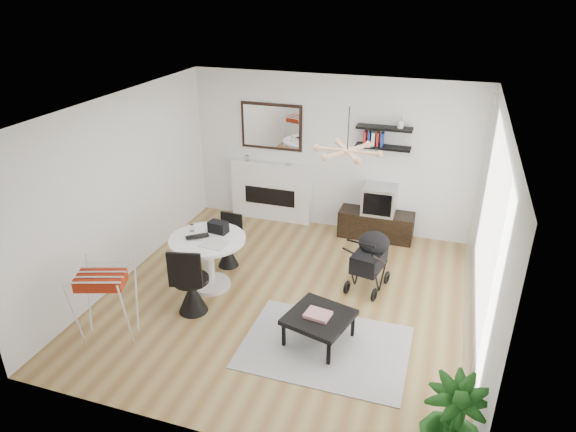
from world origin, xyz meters
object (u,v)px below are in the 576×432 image
(dining_table, at_px, (208,255))
(potted_plant, at_px, (451,426))
(tv_console, at_px, (376,225))
(crt_tv, at_px, (379,200))
(stroller, at_px, (370,262))
(fireplace, at_px, (271,184))
(coffee_table, at_px, (319,318))
(drying_rack, at_px, (106,303))

(dining_table, xyz_separation_m, potted_plant, (3.41, -2.10, -0.02))
(tv_console, xyz_separation_m, crt_tv, (0.02, -0.00, 0.48))
(tv_console, distance_m, dining_table, 3.10)
(stroller, bearing_deg, dining_table, -150.31)
(fireplace, relative_size, tv_console, 1.71)
(dining_table, bearing_deg, coffee_table, -21.56)
(drying_rack, bearing_deg, stroller, 18.57)
(drying_rack, distance_m, stroller, 3.60)
(tv_console, height_order, crt_tv, crt_tv)
(stroller, bearing_deg, tv_console, 107.09)
(tv_console, height_order, potted_plant, potted_plant)
(drying_rack, relative_size, stroller, 1.05)
(crt_tv, xyz_separation_m, coffee_table, (-0.23, -3.04, -0.37))
(tv_console, height_order, drying_rack, drying_rack)
(fireplace, distance_m, coffee_table, 3.67)
(fireplace, height_order, dining_table, fireplace)
(crt_tv, relative_size, dining_table, 0.51)
(potted_plant, bearing_deg, stroller, 113.24)
(tv_console, xyz_separation_m, potted_plant, (1.38, -4.41, 0.26))
(drying_rack, xyz_separation_m, stroller, (2.87, 2.18, -0.11))
(crt_tv, relative_size, coffee_table, 0.62)
(fireplace, distance_m, stroller, 2.77)
(dining_table, xyz_separation_m, drying_rack, (-0.67, -1.44, -0.01))
(fireplace, xyz_separation_m, coffee_table, (1.77, -3.19, -0.34))
(potted_plant, bearing_deg, dining_table, 148.40)
(fireplace, bearing_deg, crt_tv, -4.52)
(tv_console, distance_m, stroller, 1.60)
(dining_table, relative_size, drying_rack, 1.12)
(fireplace, height_order, drying_rack, fireplace)
(tv_console, xyz_separation_m, coffee_table, (-0.20, -3.04, 0.11))
(drying_rack, relative_size, potted_plant, 0.97)
(tv_console, bearing_deg, crt_tv, -7.52)
(fireplace, height_order, crt_tv, fireplace)
(stroller, height_order, coffee_table, stroller)
(crt_tv, relative_size, stroller, 0.60)
(tv_console, distance_m, coffee_table, 3.05)
(fireplace, bearing_deg, tv_console, -4.48)
(dining_table, height_order, stroller, stroller)
(crt_tv, distance_m, dining_table, 3.10)
(crt_tv, bearing_deg, coffee_table, -94.32)
(coffee_table, distance_m, potted_plant, 2.10)
(drying_rack, xyz_separation_m, coffee_table, (2.50, 0.72, -0.16))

